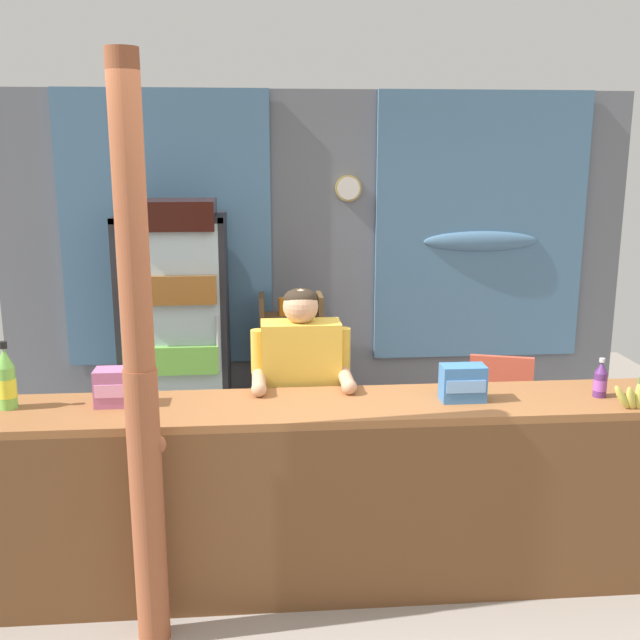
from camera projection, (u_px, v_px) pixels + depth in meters
ground_plane at (341, 515)px, 4.56m from camera, size 6.98×6.98×0.00m
back_wall_curtained at (320, 258)px, 5.86m from camera, size 4.92×0.22×2.64m
stall_counter at (346, 483)px, 3.63m from camera, size 3.58×0.53×0.98m
timber_post at (140, 382)px, 3.14m from camera, size 0.17×0.15×2.59m
drink_fridge at (175, 315)px, 5.38m from camera, size 0.77×0.62×1.86m
bottle_shelf_rack at (291, 364)px, 5.69m from camera, size 0.48×0.28×1.14m
plastic_lawn_chair at (499, 403)px, 5.11m from camera, size 0.55×0.55×0.86m
shopkeeper at (301, 387)px, 4.04m from camera, size 0.54×0.42×1.48m
soda_bottle_lime_soda at (6, 380)px, 3.55m from camera, size 0.09×0.09×0.33m
soda_bottle_grape_soda at (600, 380)px, 3.73m from camera, size 0.07×0.07×0.20m
snack_box_biscuit at (463, 383)px, 3.67m from camera, size 0.22×0.13×0.18m
snack_box_wafer at (113, 387)px, 3.61m from camera, size 0.17×0.14×0.18m
banana_bunch at (640, 396)px, 3.56m from camera, size 0.28×0.05×0.16m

